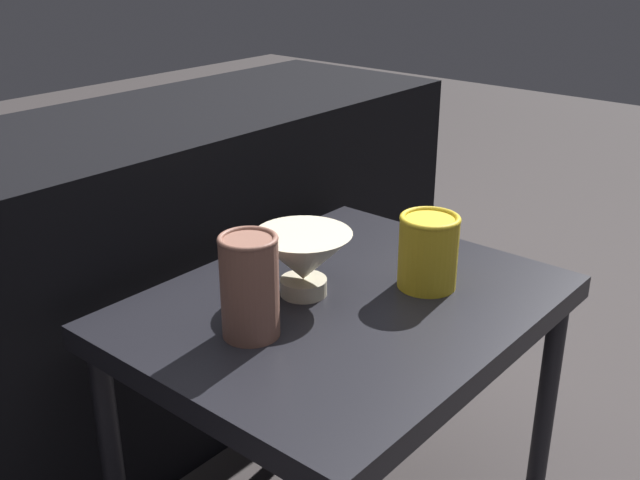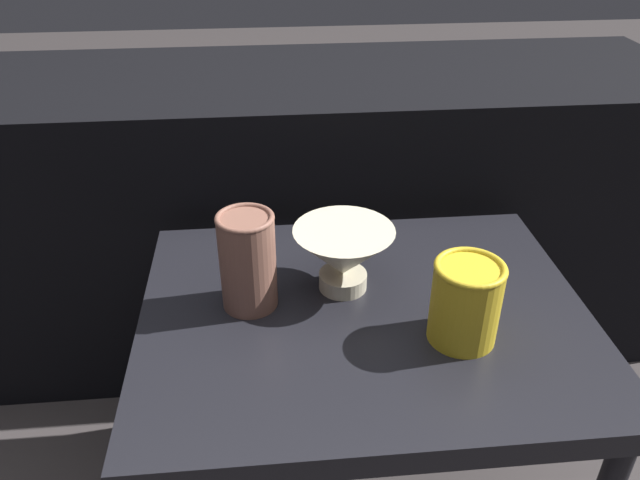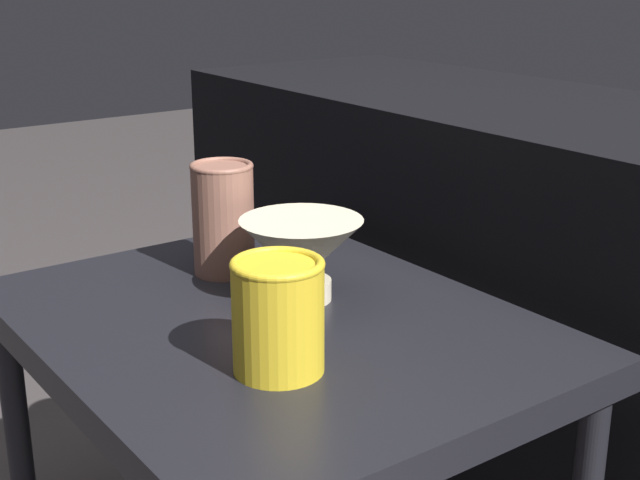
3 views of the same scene
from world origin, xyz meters
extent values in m
cube|color=black|center=(0.00, 0.00, 0.46)|extent=(0.70, 0.55, 0.04)
cylinder|color=black|center=(-0.31, -0.24, 0.22)|extent=(0.04, 0.04, 0.44)
cylinder|color=black|center=(-0.31, 0.24, 0.22)|extent=(0.04, 0.04, 0.44)
cube|color=black|center=(0.00, 0.58, 0.34)|extent=(1.62, 0.50, 0.68)
cylinder|color=beige|center=(-0.03, 0.06, 0.49)|extent=(0.08, 0.08, 0.03)
cone|color=beige|center=(-0.03, 0.06, 0.54)|extent=(0.16, 0.16, 0.08)
cylinder|color=brown|center=(-0.18, 0.04, 0.55)|extent=(0.09, 0.09, 0.15)
torus|color=brown|center=(-0.18, 0.04, 0.63)|extent=(0.09, 0.09, 0.01)
cylinder|color=gold|center=(0.13, -0.08, 0.54)|extent=(0.10, 0.10, 0.12)
torus|color=gold|center=(0.13, -0.08, 0.60)|extent=(0.10, 0.10, 0.01)
camera|label=1|loc=(-0.86, -0.67, 1.04)|focal=42.00mm
camera|label=2|loc=(-0.14, -0.76, 1.08)|focal=35.00mm
camera|label=3|loc=(0.87, -0.56, 0.91)|focal=50.00mm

